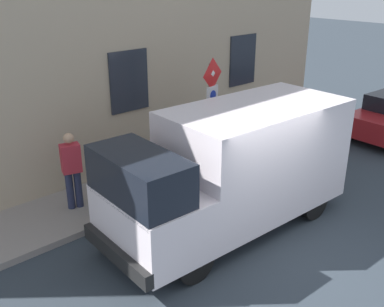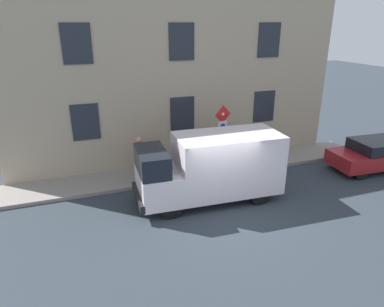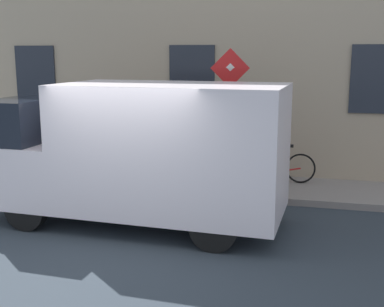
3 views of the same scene
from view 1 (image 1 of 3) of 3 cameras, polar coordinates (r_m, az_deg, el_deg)
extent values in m
plane|color=#2F3740|center=(9.12, 9.14, -10.92)|extent=(80.00, 80.00, 0.00)
cube|color=gray|center=(11.26, -4.69, -3.49)|extent=(1.90, 17.13, 0.14)
cube|color=tan|center=(11.27, -9.55, 16.23)|extent=(0.70, 15.13, 7.64)
cube|color=#232833|center=(13.91, 6.47, 11.76)|extent=(0.06, 1.10, 1.50)
cube|color=#232833|center=(11.19, -8.04, 9.12)|extent=(0.06, 1.10, 1.50)
cylinder|color=#474C47|center=(10.94, 2.29, 4.13)|extent=(0.09, 0.09, 2.81)
pyramid|color=silver|center=(10.60, 2.75, 10.00)|extent=(0.14, 0.50, 0.50)
pyramid|color=red|center=(10.60, 2.72, 10.00)|extent=(0.14, 0.55, 0.56)
cube|color=white|center=(10.74, 2.61, 7.14)|extent=(0.13, 0.44, 0.56)
cylinder|color=#1933B2|center=(10.70, 2.71, 7.43)|extent=(0.06, 0.24, 0.24)
pyramid|color=silver|center=(10.88, 2.65, 4.33)|extent=(0.14, 0.50, 0.50)
pyramid|color=red|center=(10.88, 2.62, 4.33)|extent=(0.14, 0.55, 0.56)
cube|color=white|center=(9.29, 8.00, -0.34)|extent=(2.17, 3.89, 2.18)
cube|color=white|center=(7.99, -5.15, -8.52)|extent=(2.06, 1.49, 1.10)
cube|color=black|center=(7.46, -6.71, -3.08)|extent=(1.96, 1.07, 0.84)
cube|color=black|center=(7.86, -9.65, -12.54)|extent=(2.01, 0.25, 0.28)
cylinder|color=black|center=(7.79, 0.26, -13.66)|extent=(0.25, 0.77, 0.76)
cylinder|color=black|center=(8.98, -7.04, -8.48)|extent=(0.25, 0.77, 0.76)
cylinder|color=black|center=(9.93, 15.24, -5.97)|extent=(0.25, 0.77, 0.76)
cylinder|color=black|center=(10.90, 7.78, -2.74)|extent=(0.25, 0.77, 0.76)
cylinder|color=black|center=(15.06, 19.97, 2.91)|extent=(0.21, 0.61, 0.60)
torus|color=black|center=(12.30, 0.01, 0.91)|extent=(0.17, 0.67, 0.66)
torus|color=black|center=(13.01, 3.31, 2.09)|extent=(0.17, 0.67, 0.66)
cylinder|color=#B51918|center=(12.45, 1.12, 2.19)|extent=(0.06, 0.60, 0.60)
cylinder|color=#B51918|center=(12.41, 1.37, 3.46)|extent=(0.07, 0.73, 0.07)
cylinder|color=#B51918|center=(12.70, 2.26, 2.52)|extent=(0.04, 0.19, 0.55)
cylinder|color=#B51918|center=(12.88, 2.67, 1.69)|extent=(0.05, 0.43, 0.12)
cylinder|color=#B51918|center=(12.23, 0.09, 2.02)|extent=(0.04, 0.09, 0.50)
cube|color=black|center=(12.65, 2.52, 3.93)|extent=(0.09, 0.20, 0.06)
cylinder|color=#262626|center=(12.14, 0.18, 3.37)|extent=(0.46, 0.05, 0.03)
torus|color=black|center=(11.67, -3.75, -0.35)|extent=(0.15, 0.67, 0.66)
torus|color=black|center=(12.34, -0.11, 0.98)|extent=(0.15, 0.67, 0.66)
cylinder|color=blue|center=(11.80, -2.56, 1.02)|extent=(0.07, 0.60, 0.60)
cylinder|color=blue|center=(11.75, -2.31, 2.36)|extent=(0.07, 0.73, 0.07)
cylinder|color=blue|center=(12.04, -1.29, 1.40)|extent=(0.05, 0.19, 0.55)
cylinder|color=blue|center=(12.21, -0.82, 0.55)|extent=(0.06, 0.43, 0.12)
cylinder|color=blue|center=(11.59, -3.69, 0.82)|extent=(0.04, 0.09, 0.50)
cube|color=black|center=(11.98, -1.05, 2.88)|extent=(0.09, 0.20, 0.06)
cylinder|color=#262626|center=(11.50, -3.64, 2.23)|extent=(0.46, 0.05, 0.03)
cylinder|color=#262B47|center=(10.04, -14.30, -4.37)|extent=(0.16, 0.16, 0.85)
cylinder|color=#262B47|center=(10.01, -15.30, -4.55)|extent=(0.16, 0.16, 0.85)
cube|color=#BB2B39|center=(9.73, -15.22, -0.59)|extent=(0.36, 0.46, 0.62)
sphere|color=tan|center=(9.57, -15.48, 1.90)|extent=(0.22, 0.22, 0.22)
cylinder|color=#2D5133|center=(9.78, -9.96, -4.55)|extent=(0.44, 0.44, 0.90)
camera|label=2|loc=(5.60, 124.56, 1.30)|focal=32.30mm
camera|label=3|loc=(9.61, 61.89, -1.50)|focal=46.82mm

